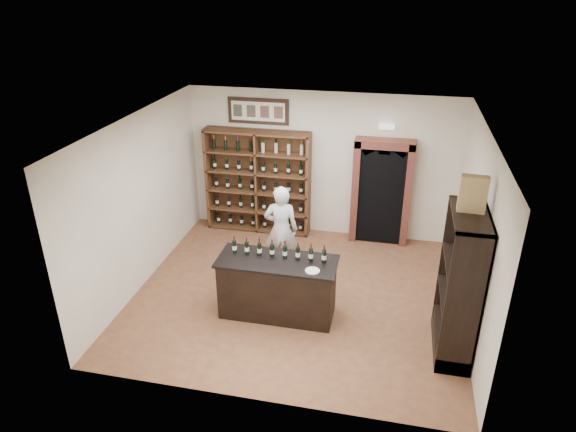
# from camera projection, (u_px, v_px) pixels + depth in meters

# --- Properties ---
(floor) EXTENTS (5.50, 5.50, 0.00)m
(floor) POSITION_uv_depth(u_px,v_px,m) (297.00, 294.00, 8.90)
(floor) COLOR brown
(floor) RESTS_ON ground
(ceiling) EXTENTS (5.50, 5.50, 0.00)m
(ceiling) POSITION_uv_depth(u_px,v_px,m) (298.00, 125.00, 7.62)
(ceiling) COLOR white
(ceiling) RESTS_ON wall_back
(wall_back) EXTENTS (5.50, 0.04, 3.00)m
(wall_back) POSITION_uv_depth(u_px,v_px,m) (321.00, 165.00, 10.47)
(wall_back) COLOR silver
(wall_back) RESTS_ON ground
(wall_left) EXTENTS (0.04, 5.00, 3.00)m
(wall_left) POSITION_uv_depth(u_px,v_px,m) (140.00, 202.00, 8.79)
(wall_left) COLOR silver
(wall_left) RESTS_ON ground
(wall_right) EXTENTS (0.04, 5.00, 3.00)m
(wall_right) POSITION_uv_depth(u_px,v_px,m) (476.00, 233.00, 7.73)
(wall_right) COLOR silver
(wall_right) RESTS_ON ground
(wine_shelf) EXTENTS (2.20, 0.38, 2.20)m
(wine_shelf) POSITION_uv_depth(u_px,v_px,m) (258.00, 181.00, 10.74)
(wine_shelf) COLOR #4F2F1B
(wine_shelf) RESTS_ON ground
(framed_picture) EXTENTS (1.25, 0.04, 0.52)m
(framed_picture) POSITION_uv_depth(u_px,v_px,m) (258.00, 111.00, 10.24)
(framed_picture) COLOR black
(framed_picture) RESTS_ON wall_back
(arched_doorway) EXTENTS (1.17, 0.35, 2.17)m
(arched_doorway) POSITION_uv_depth(u_px,v_px,m) (381.00, 189.00, 10.23)
(arched_doorway) COLOR black
(arched_doorway) RESTS_ON ground
(emergency_light) EXTENTS (0.30, 0.10, 0.10)m
(emergency_light) POSITION_uv_depth(u_px,v_px,m) (387.00, 126.00, 9.77)
(emergency_light) COLOR white
(emergency_light) RESTS_ON wall_back
(tasting_counter) EXTENTS (1.88, 0.78, 1.00)m
(tasting_counter) POSITION_uv_depth(u_px,v_px,m) (277.00, 288.00, 8.20)
(tasting_counter) COLOR black
(tasting_counter) RESTS_ON ground
(counter_bottle_0) EXTENTS (0.07, 0.07, 0.30)m
(counter_bottle_0) POSITION_uv_depth(u_px,v_px,m) (234.00, 247.00, 8.16)
(counter_bottle_0) COLOR black
(counter_bottle_0) RESTS_ON tasting_counter
(counter_bottle_1) EXTENTS (0.07, 0.07, 0.30)m
(counter_bottle_1) POSITION_uv_depth(u_px,v_px,m) (247.00, 248.00, 8.12)
(counter_bottle_1) COLOR black
(counter_bottle_1) RESTS_ON tasting_counter
(counter_bottle_2) EXTENTS (0.07, 0.07, 0.30)m
(counter_bottle_2) POSITION_uv_depth(u_px,v_px,m) (259.00, 249.00, 8.08)
(counter_bottle_2) COLOR black
(counter_bottle_2) RESTS_ON tasting_counter
(counter_bottle_3) EXTENTS (0.07, 0.07, 0.30)m
(counter_bottle_3) POSITION_uv_depth(u_px,v_px,m) (272.00, 251.00, 8.04)
(counter_bottle_3) COLOR black
(counter_bottle_3) RESTS_ON tasting_counter
(counter_bottle_4) EXTENTS (0.07, 0.07, 0.30)m
(counter_bottle_4) POSITION_uv_depth(u_px,v_px,m) (285.00, 252.00, 8.00)
(counter_bottle_4) COLOR black
(counter_bottle_4) RESTS_ON tasting_counter
(counter_bottle_5) EXTENTS (0.07, 0.07, 0.30)m
(counter_bottle_5) POSITION_uv_depth(u_px,v_px,m) (298.00, 253.00, 7.96)
(counter_bottle_5) COLOR black
(counter_bottle_5) RESTS_ON tasting_counter
(counter_bottle_6) EXTENTS (0.07, 0.07, 0.30)m
(counter_bottle_6) POSITION_uv_depth(u_px,v_px,m) (311.00, 255.00, 7.92)
(counter_bottle_6) COLOR black
(counter_bottle_6) RESTS_ON tasting_counter
(counter_bottle_7) EXTENTS (0.07, 0.07, 0.30)m
(counter_bottle_7) POSITION_uv_depth(u_px,v_px,m) (324.00, 256.00, 7.88)
(counter_bottle_7) COLOR black
(counter_bottle_7) RESTS_ON tasting_counter
(side_cabinet) EXTENTS (0.48, 1.20, 2.20)m
(side_cabinet) POSITION_uv_depth(u_px,v_px,m) (458.00, 306.00, 7.30)
(side_cabinet) COLOR black
(side_cabinet) RESTS_ON ground
(shopkeeper) EXTENTS (0.66, 0.47, 1.68)m
(shopkeeper) POSITION_uv_depth(u_px,v_px,m) (281.00, 230.00, 9.29)
(shopkeeper) COLOR silver
(shopkeeper) RESTS_ON ground
(plate) EXTENTS (0.22, 0.22, 0.02)m
(plate) POSITION_uv_depth(u_px,v_px,m) (312.00, 271.00, 7.68)
(plate) COLOR silver
(plate) RESTS_ON tasting_counter
(wine_crate) EXTENTS (0.36, 0.17, 0.50)m
(wine_crate) POSITION_uv_depth(u_px,v_px,m) (473.00, 194.00, 6.66)
(wine_crate) COLOR tan
(wine_crate) RESTS_ON side_cabinet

